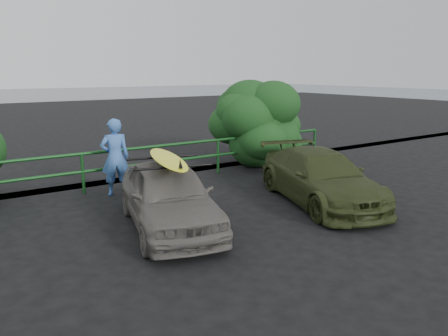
{
  "coord_description": "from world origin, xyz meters",
  "views": [
    {
      "loc": [
        -3.94,
        -5.7,
        3.0
      ],
      "look_at": [
        1.13,
        1.87,
        0.96
      ],
      "focal_mm": 35.0,
      "sensor_mm": 36.0,
      "label": 1
    }
  ],
  "objects_px": {
    "surfboard": "(168,159)",
    "sedan": "(169,196)",
    "man": "(115,157)",
    "olive_vehicle": "(320,177)",
    "guardrail": "(121,168)"
  },
  "relations": [
    {
      "from": "surfboard",
      "to": "sedan",
      "type": "bearing_deg",
      "value": -102.61
    },
    {
      "from": "man",
      "to": "surfboard",
      "type": "relative_size",
      "value": 0.79
    },
    {
      "from": "sedan",
      "to": "olive_vehicle",
      "type": "relative_size",
      "value": 0.91
    },
    {
      "from": "sedan",
      "to": "man",
      "type": "distance_m",
      "value": 2.8
    },
    {
      "from": "man",
      "to": "guardrail",
      "type": "bearing_deg",
      "value": -109.03
    },
    {
      "from": "guardrail",
      "to": "man",
      "type": "xyz_separation_m",
      "value": [
        -0.36,
        -0.59,
        0.43
      ]
    },
    {
      "from": "guardrail",
      "to": "olive_vehicle",
      "type": "bearing_deg",
      "value": -48.63
    },
    {
      "from": "olive_vehicle",
      "to": "guardrail",
      "type": "bearing_deg",
      "value": 149.05
    },
    {
      "from": "sedan",
      "to": "surfboard",
      "type": "bearing_deg",
      "value": 77.39
    },
    {
      "from": "man",
      "to": "surfboard",
      "type": "bearing_deg",
      "value": 103.02
    },
    {
      "from": "surfboard",
      "to": "olive_vehicle",
      "type": "bearing_deg",
      "value": 7.23
    },
    {
      "from": "guardrail",
      "to": "sedan",
      "type": "height_order",
      "value": "sedan"
    },
    {
      "from": "olive_vehicle",
      "to": "surfboard",
      "type": "xyz_separation_m",
      "value": [
        -3.68,
        0.43,
        0.77
      ]
    },
    {
      "from": "olive_vehicle",
      "to": "surfboard",
      "type": "bearing_deg",
      "value": -169.05
    },
    {
      "from": "man",
      "to": "surfboard",
      "type": "xyz_separation_m",
      "value": [
        0.04,
        -2.78,
        0.42
      ]
    }
  ]
}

